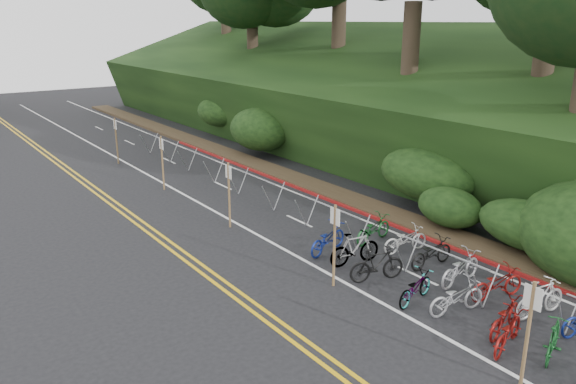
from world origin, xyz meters
name	(u,v)px	position (x,y,z in m)	size (l,w,h in m)	color
ground	(460,377)	(0.00, 0.00, 0.00)	(120.00, 120.00, 0.00)	black
road_markings	(243,234)	(0.63, 10.10, 0.00)	(7.47, 80.00, 0.01)	gold
red_curb	(319,196)	(5.70, 12.00, 0.05)	(0.25, 28.00, 0.10)	maroon
embankment	(340,106)	(12.96, 19.04, 2.57)	(14.30, 48.14, 9.11)	black
bike_racks_rest	(255,183)	(3.00, 13.00, 0.85)	(1.14, 23.00, 1.17)	#939599
signpost_near	(528,328)	(0.77, -0.95, 1.40)	(0.08, 0.40, 2.45)	brown
signposts_rest	(192,173)	(0.60, 14.00, 1.43)	(0.08, 18.40, 2.50)	brown
bike_front	(508,331)	(1.79, 0.09, 0.46)	(1.74, 0.61, 0.92)	maroon
bike_valet	(469,286)	(2.99, 2.08, 0.48)	(3.37, 12.08, 1.09)	slate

